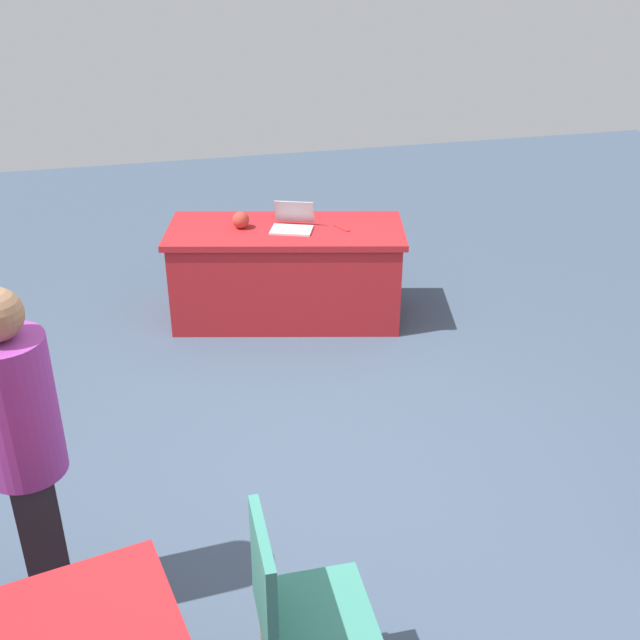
# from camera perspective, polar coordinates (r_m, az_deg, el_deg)

# --- Properties ---
(ground_plane) EXTENTS (14.40, 14.40, 0.00)m
(ground_plane) POSITION_cam_1_polar(r_m,az_deg,el_deg) (4.67, -0.83, -11.37)
(ground_plane) COLOR #3D4C60
(table_foreground) EXTENTS (2.02, 1.24, 0.78)m
(table_foreground) POSITION_cam_1_polar(r_m,az_deg,el_deg) (6.30, -2.50, 3.54)
(table_foreground) COLOR #AD1E23
(table_foreground) RESTS_ON ground
(chair_near_front) EXTENTS (0.45, 0.45, 0.96)m
(chair_near_front) POSITION_cam_1_polar(r_m,az_deg,el_deg) (3.19, -1.68, -20.48)
(chair_near_front) COLOR #9E9993
(chair_near_front) RESTS_ON ground
(person_attendee_browsing) EXTENTS (0.39, 0.39, 1.68)m
(person_attendee_browsing) POSITION_cam_1_polar(r_m,az_deg,el_deg) (3.55, -21.12, -8.78)
(person_attendee_browsing) COLOR #26262D
(person_attendee_browsing) RESTS_ON ground
(laptop_silver) EXTENTS (0.40, 0.39, 0.21)m
(laptop_silver) POSITION_cam_1_polar(r_m,az_deg,el_deg) (6.11, -2.06, 7.11)
(laptop_silver) COLOR silver
(laptop_silver) RESTS_ON table_foreground
(yarn_ball) EXTENTS (0.13, 0.13, 0.13)m
(yarn_ball) POSITION_cam_1_polar(r_m,az_deg,el_deg) (6.16, -5.90, 7.40)
(yarn_ball) COLOR #B2382D
(yarn_ball) RESTS_ON table_foreground
(scissors_red) EXTENTS (0.10, 0.18, 0.01)m
(scissors_red) POSITION_cam_1_polar(r_m,az_deg,el_deg) (6.14, 1.62, 6.85)
(scissors_red) COLOR red
(scissors_red) RESTS_ON table_foreground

